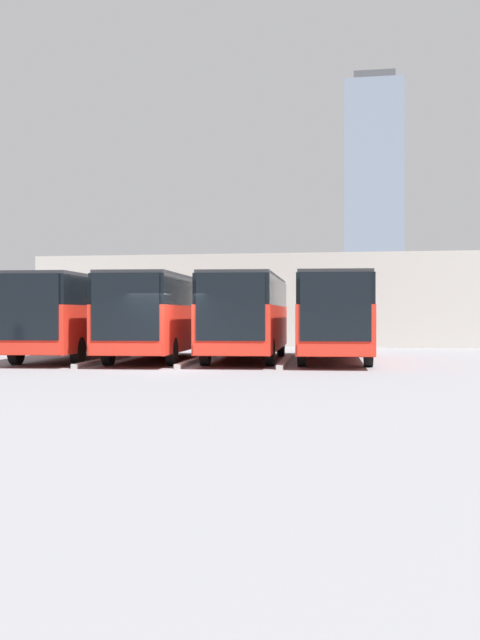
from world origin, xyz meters
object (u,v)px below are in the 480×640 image
at_px(bus_0, 334,314).
at_px(bus_3, 76,314).
at_px(bus_2, 159,314).
at_px(bus_1, 247,314).

distance_m(bus_0, bus_3, 10.25).
relative_size(bus_2, bus_3, 1.00).
bearing_deg(bus_0, bus_1, -1.49).
bearing_deg(bus_3, bus_2, 178.89).
bearing_deg(bus_2, bus_3, -1.11).
bearing_deg(bus_0, bus_2, 1.69).
xyz_separation_m(bus_0, bus_3, (10.21, 0.89, 0.00)).
relative_size(bus_0, bus_3, 1.00).
xyz_separation_m(bus_0, bus_2, (6.80, 0.70, 0.00)).
distance_m(bus_1, bus_2, 3.44).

